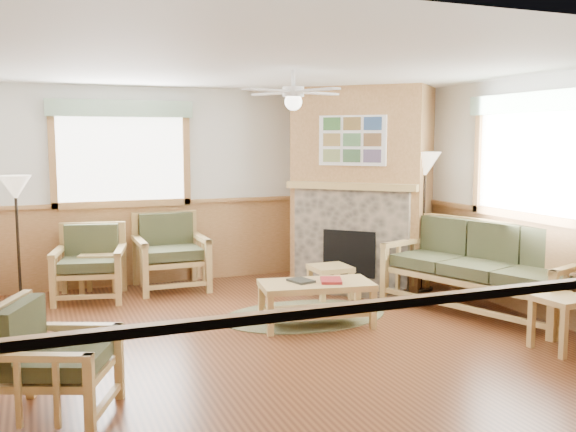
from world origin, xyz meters
name	(u,v)px	position (x,y,z in m)	size (l,w,h in m)	color
floor	(277,339)	(0.00, 0.00, -0.01)	(6.00, 6.00, 0.01)	#5C3019
ceiling	(276,66)	(0.00, 0.00, 2.70)	(6.00, 6.00, 0.01)	white
wall_back	(202,185)	(0.00, 3.00, 1.35)	(6.00, 0.02, 2.70)	white
wall_front	(468,258)	(0.00, -3.00, 1.35)	(6.00, 0.02, 2.70)	white
wall_right	(519,196)	(3.00, 0.00, 1.35)	(0.02, 6.00, 2.70)	white
wainscot	(277,285)	(0.00, 0.00, 0.55)	(6.00, 6.00, 1.10)	#A27242
fireplace	(362,186)	(2.05, 2.05, 1.35)	(2.20, 2.20, 2.70)	#A27242
window_back	(120,99)	(-1.10, 2.96, 2.53)	(1.90, 0.16, 1.50)	white
window_right	(534,91)	(2.96, -0.20, 2.53)	(0.16, 1.90, 1.50)	white
ceiling_fan	(293,74)	(0.30, 0.30, 2.66)	(1.24, 1.24, 0.36)	white
sofa	(480,268)	(2.55, 0.08, 0.52)	(0.92, 2.24, 1.03)	tan
armchair_back_left	(90,263)	(-1.61, 2.36, 0.46)	(0.83, 0.83, 0.93)	tan
armchair_back_right	(171,252)	(-0.55, 2.55, 0.50)	(0.89, 0.89, 1.00)	tan
armchair_left	(57,360)	(-2.12, -1.13, 0.43)	(0.76, 0.76, 0.85)	tan
coffee_table	(316,304)	(0.56, 0.27, 0.24)	(1.19, 0.60, 0.48)	tan
end_table_chairs	(102,274)	(-1.45, 2.55, 0.27)	(0.49, 0.47, 0.55)	tan
end_table_sofa	(562,323)	(2.40, -1.33, 0.26)	(0.47, 0.45, 0.52)	tan
footstool	(330,282)	(1.22, 1.32, 0.21)	(0.47, 0.47, 0.41)	tan
braided_rug	(304,315)	(0.59, 0.66, 0.01)	(1.92, 1.92, 0.01)	brown
floor_lamp_left	(18,242)	(-2.41, 2.20, 0.80)	(0.36, 0.36, 1.59)	black
floor_lamp_right	(423,221)	(2.55, 1.27, 0.92)	(0.42, 0.42, 1.85)	black
book_red	(331,279)	(0.71, 0.22, 0.51)	(0.22, 0.30, 0.03)	maroon
book_dark	(301,280)	(0.41, 0.34, 0.50)	(0.20, 0.27, 0.03)	black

